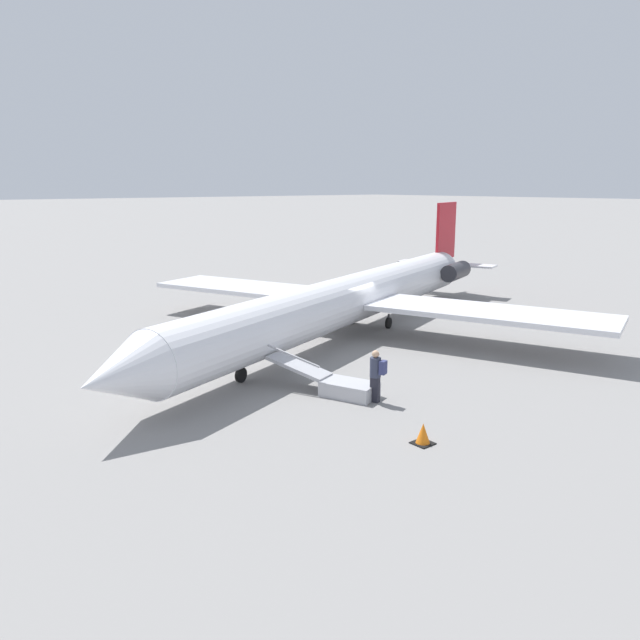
% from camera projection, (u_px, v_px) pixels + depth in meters
% --- Properties ---
extents(ground_plane, '(600.00, 600.00, 0.00)m').
position_uv_depth(ground_plane, '(347.00, 336.00, 29.14)').
color(ground_plane, gray).
extents(airplane_main, '(29.09, 22.89, 5.85)m').
position_uv_depth(airplane_main, '(356.00, 297.00, 29.50)').
color(airplane_main, silver).
rests_on(airplane_main, ground).
extents(boarding_stairs, '(2.33, 4.11, 1.53)m').
position_uv_depth(boarding_stairs, '(339.00, 384.00, 20.99)').
color(boarding_stairs, '#B2B2B7').
rests_on(boarding_stairs, ground).
extents(passenger, '(0.43, 0.57, 1.74)m').
position_uv_depth(passenger, '(376.00, 373.00, 20.10)').
color(passenger, '#23232D').
rests_on(passenger, ground).
extents(traffic_cone_near_stairs, '(0.54, 0.54, 0.59)m').
position_uv_depth(traffic_cone_near_stairs, '(423.00, 434.00, 16.99)').
color(traffic_cone_near_stairs, black).
rests_on(traffic_cone_near_stairs, ground).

